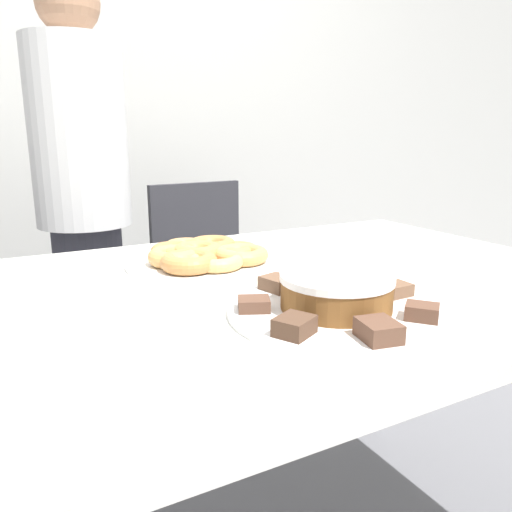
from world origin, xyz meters
name	(u,v)px	position (x,y,z in m)	size (l,w,h in m)	color
wall_back	(85,77)	(0.00, 1.57, 1.30)	(8.00, 0.05, 2.60)	beige
table	(250,328)	(0.00, 0.00, 0.67)	(1.53, 0.94, 0.77)	silver
person_standing	(84,205)	(-0.16, 0.91, 0.82)	(0.31, 0.31, 1.55)	#383842
office_chair_right	(213,300)	(0.32, 0.93, 0.40)	(0.47, 0.47, 0.86)	black
plate_cake	(335,311)	(0.05, -0.21, 0.77)	(0.36, 0.36, 0.01)	white
plate_donuts	(198,263)	(-0.03, 0.20, 0.77)	(0.33, 0.33, 0.01)	white
frosted_cake	(336,291)	(0.05, -0.21, 0.81)	(0.19, 0.19, 0.06)	brown
lamington_0	(254,304)	(-0.07, -0.16, 0.79)	(0.07, 0.06, 0.02)	brown
lamington_1	(294,326)	(-0.07, -0.27, 0.79)	(0.07, 0.07, 0.03)	#513828
lamington_2	(379,330)	(0.02, -0.35, 0.79)	(0.06, 0.07, 0.03)	brown
lamington_3	(422,312)	(0.14, -0.32, 0.79)	(0.07, 0.07, 0.02)	brown
lamington_4	(396,289)	(0.19, -0.21, 0.79)	(0.05, 0.04, 0.02)	brown
lamington_5	(336,278)	(0.13, -0.10, 0.79)	(0.07, 0.07, 0.03)	#513828
lamington_6	(278,283)	(0.02, -0.08, 0.79)	(0.06, 0.07, 0.02)	brown
donut_0	(198,252)	(-0.03, 0.20, 0.79)	(0.12, 0.12, 0.04)	#D18E4C
donut_1	(241,255)	(0.05, 0.14, 0.79)	(0.13, 0.13, 0.03)	tan
donut_2	(235,250)	(0.06, 0.19, 0.79)	(0.11, 0.11, 0.03)	#D18E4C
donut_3	(212,245)	(0.03, 0.25, 0.79)	(0.12, 0.12, 0.04)	#C68447
donut_4	(185,246)	(-0.03, 0.29, 0.79)	(0.10, 0.10, 0.03)	tan
donut_5	(173,251)	(-0.07, 0.25, 0.79)	(0.10, 0.10, 0.03)	#C68447
donut_6	(174,256)	(-0.09, 0.19, 0.79)	(0.12, 0.12, 0.04)	tan
donut_7	(189,262)	(-0.08, 0.13, 0.79)	(0.12, 0.12, 0.04)	#C68447
donut_8	(216,261)	(-0.02, 0.12, 0.79)	(0.12, 0.12, 0.03)	#E5AD66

